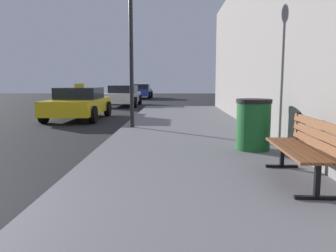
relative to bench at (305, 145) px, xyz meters
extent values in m
cube|color=slate|center=(-1.39, -1.78, -0.59)|extent=(4.00, 32.00, 0.15)
cube|color=brown|center=(-0.28, 0.01, -0.06)|extent=(0.17, 1.72, 0.04)
cube|color=brown|center=(-0.15, 0.01, -0.06)|extent=(0.17, 1.72, 0.04)
cube|color=brown|center=(-0.03, 0.00, -0.06)|extent=(0.17, 1.72, 0.04)
cube|color=brown|center=(0.10, 0.00, -0.06)|extent=(0.17, 1.72, 0.04)
cube|color=brown|center=(0.13, -0.01, 0.04)|extent=(0.12, 1.72, 0.11)
cube|color=brown|center=(0.13, -0.01, 0.17)|extent=(0.12, 1.72, 0.11)
cube|color=brown|center=(0.13, -0.01, 0.30)|extent=(0.12, 1.72, 0.11)
cube|color=black|center=(-0.12, -0.73, -0.29)|extent=(0.06, 0.06, 0.45)
cube|color=black|center=(-0.12, -0.73, -0.49)|extent=(0.50, 0.08, 0.04)
cube|color=black|center=(-0.06, 0.74, -0.29)|extent=(0.06, 0.06, 0.45)
cube|color=black|center=(-0.06, 0.74, -0.49)|extent=(0.50, 0.08, 0.04)
cube|color=black|center=(0.17, 0.73, 0.16)|extent=(0.05, 0.05, 0.44)
cylinder|color=#195926|center=(-0.20, 2.17, -0.04)|extent=(0.67, 0.67, 0.94)
cylinder|color=black|center=(-0.20, 2.17, 0.47)|extent=(0.70, 0.70, 0.08)
cylinder|color=black|center=(-3.07, 5.48, 1.45)|extent=(0.12, 0.12, 3.93)
cube|color=yellow|center=(-5.66, 8.87, -0.12)|extent=(1.82, 4.15, 0.55)
cube|color=black|center=(-5.66, 9.07, 0.38)|extent=(1.60, 1.87, 0.45)
cube|color=yellow|center=(-5.66, 9.07, 0.69)|extent=(0.36, 0.14, 0.16)
cylinder|color=black|center=(-4.76, 7.54, -0.34)|extent=(0.22, 0.64, 0.64)
cylinder|color=black|center=(-6.57, 7.54, -0.34)|extent=(0.22, 0.64, 0.64)
cylinder|color=black|center=(-4.76, 10.19, -0.34)|extent=(0.22, 0.64, 0.64)
cylinder|color=black|center=(-6.57, 10.19, -0.34)|extent=(0.22, 0.64, 0.64)
cube|color=white|center=(-5.01, 16.25, -0.12)|extent=(1.79, 4.40, 0.55)
cube|color=black|center=(-5.01, 16.47, 0.38)|extent=(1.58, 1.98, 0.45)
cylinder|color=black|center=(-4.12, 14.85, -0.34)|extent=(0.22, 0.64, 0.64)
cylinder|color=black|center=(-5.91, 14.85, -0.34)|extent=(0.22, 0.64, 0.64)
cylinder|color=black|center=(-4.12, 17.66, -0.34)|extent=(0.22, 0.64, 0.64)
cylinder|color=black|center=(-5.91, 17.66, -0.34)|extent=(0.22, 0.64, 0.64)
cube|color=#233899|center=(-4.91, 25.58, -0.12)|extent=(1.83, 4.23, 0.55)
cube|color=black|center=(-4.91, 25.79, 0.38)|extent=(1.61, 1.90, 0.45)
cylinder|color=black|center=(-4.00, 24.23, -0.34)|extent=(0.22, 0.64, 0.64)
cylinder|color=black|center=(-5.82, 24.23, -0.34)|extent=(0.22, 0.64, 0.64)
cylinder|color=black|center=(-4.00, 26.93, -0.34)|extent=(0.22, 0.64, 0.64)
cylinder|color=black|center=(-5.82, 26.93, -0.34)|extent=(0.22, 0.64, 0.64)
camera|label=1|loc=(-1.77, -4.54, 0.86)|focal=35.90mm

